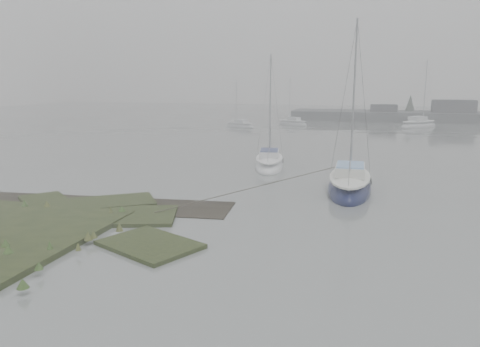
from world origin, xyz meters
name	(u,v)px	position (x,y,z in m)	size (l,w,h in m)	color
ground	(284,143)	(0.00, 30.00, 0.00)	(160.00, 160.00, 0.00)	slate
sailboat_main	(349,185)	(7.17, 10.60, 0.31)	(2.50, 7.19, 10.08)	#0B1033
sailboat_white	(269,164)	(1.38, 16.45, 0.26)	(2.99, 6.27, 8.50)	white
sailboat_far_a	(240,126)	(-8.65, 44.71, 0.21)	(4.86, 3.60, 6.63)	#B2B6BC
sailboat_far_b	(419,125)	(14.31, 50.73, 0.29)	(6.04, 6.48, 9.43)	#B6BBC1
sailboat_far_c	(293,123)	(-2.38, 49.99, 0.21)	(5.02, 3.91, 6.91)	#A4A9AE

